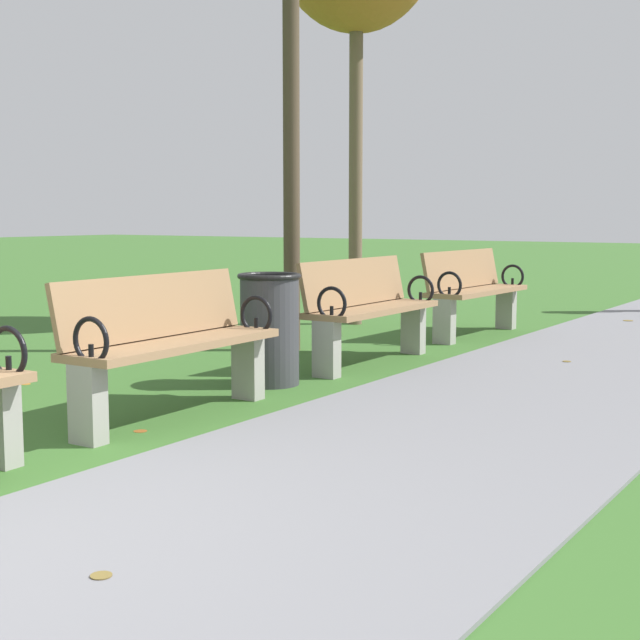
{
  "coord_description": "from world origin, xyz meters",
  "views": [
    {
      "loc": [
        3.35,
        -2.02,
        1.27
      ],
      "look_at": [
        -0.05,
        3.2,
        0.55
      ],
      "focal_mm": 50.93,
      "sensor_mm": 36.0,
      "label": 1
    }
  ],
  "objects_px": {
    "park_bench_3": "(368,308)",
    "trash_bin": "(270,329)",
    "park_bench_2": "(169,342)",
    "park_bench_4": "(473,290)"
  },
  "relations": [
    {
      "from": "park_bench_2",
      "to": "park_bench_4",
      "type": "distance_m",
      "value": 4.69
    },
    {
      "from": "park_bench_2",
      "to": "trash_bin",
      "type": "bearing_deg",
      "value": 96.66
    },
    {
      "from": "park_bench_3",
      "to": "trash_bin",
      "type": "xyz_separation_m",
      "value": [
        -0.15,
        -1.22,
        -0.06
      ]
    },
    {
      "from": "park_bench_2",
      "to": "park_bench_3",
      "type": "distance_m",
      "value": 2.48
    },
    {
      "from": "park_bench_2",
      "to": "trash_bin",
      "type": "relative_size",
      "value": 1.91
    },
    {
      "from": "park_bench_2",
      "to": "trash_bin",
      "type": "xyz_separation_m",
      "value": [
        -0.15,
        1.26,
        -0.06
      ]
    },
    {
      "from": "park_bench_3",
      "to": "park_bench_4",
      "type": "relative_size",
      "value": 0.99
    },
    {
      "from": "park_bench_3",
      "to": "park_bench_4",
      "type": "distance_m",
      "value": 2.21
    },
    {
      "from": "trash_bin",
      "to": "park_bench_2",
      "type": "bearing_deg",
      "value": -83.34
    },
    {
      "from": "park_bench_4",
      "to": "trash_bin",
      "type": "bearing_deg",
      "value": -92.46
    }
  ]
}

